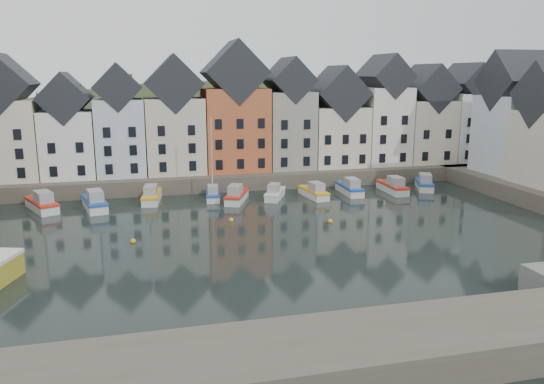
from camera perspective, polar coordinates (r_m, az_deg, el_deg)
name	(u,v)px	position (r m, az deg, el deg)	size (l,w,h in m)	color
ground	(288,241)	(49.56, 1.72, -5.32)	(260.00, 260.00, 0.00)	black
far_quay	(233,173)	(77.78, -4.24, 2.01)	(90.00, 16.00, 2.00)	#4F4A3D
near_wall	(213,372)	(27.52, -6.42, -18.64)	(50.00, 6.00, 2.00)	#4F4A3D
hillside	(212,243)	(107.45, -6.44, -5.49)	(153.60, 70.40, 64.00)	black
far_terrace	(257,120)	(75.39, -1.65, 7.74)	(72.37, 8.16, 17.78)	#EEE3C7
mooring_buoys	(236,227)	(53.64, -3.95, -3.77)	(20.50, 5.50, 0.50)	#F1A81C
boat_a	(42,204)	(65.75, -23.49, -1.18)	(4.72, 7.01, 2.59)	silver
boat_b	(95,203)	(64.19, -18.53, -1.09)	(3.53, 7.12, 2.62)	silver
boat_c	(152,196)	(65.98, -12.81, -0.44)	(2.73, 6.48, 2.41)	silver
boat_d	(213,194)	(66.09, -6.38, -0.22)	(2.28, 5.55, 10.31)	silver
boat_e	(236,196)	(64.72, -3.84, -0.41)	(4.08, 6.51, 2.39)	silver
boat_f	(275,193)	(66.18, 0.30, -0.15)	(3.95, 5.82, 2.15)	silver
boat_g	(314,192)	(66.91, 4.55, -0.03)	(2.51, 6.03, 2.25)	silver
boat_h	(350,188)	(69.48, 8.38, 0.39)	(2.16, 6.29, 2.39)	silver
boat_i	(393,187)	(71.40, 12.88, 0.54)	(2.09, 6.38, 2.43)	silver
boat_j	(424,184)	(74.59, 16.06, 0.87)	(4.25, 6.54, 2.41)	silver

